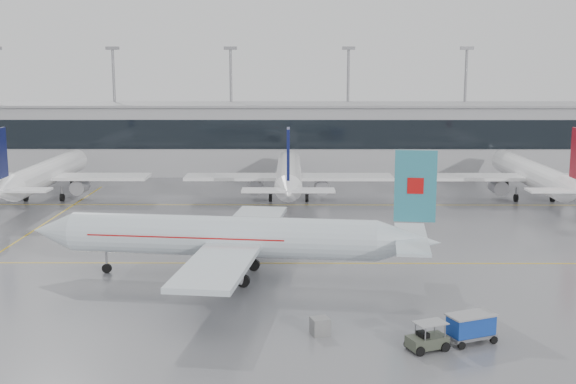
{
  "coord_description": "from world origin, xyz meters",
  "views": [
    {
      "loc": [
        0.4,
        -68.61,
        19.23
      ],
      "look_at": [
        0.0,
        12.0,
        5.0
      ],
      "focal_mm": 45.0,
      "sensor_mm": 36.0,
      "label": 1
    }
  ],
  "objects_px": {
    "air_canada_jet": "(235,237)",
    "baggage_tug": "(427,340)",
    "baggage_cart": "(471,326)",
    "gse_unit": "(320,326)"
  },
  "relations": [
    {
      "from": "baggage_cart",
      "to": "gse_unit",
      "type": "bearing_deg",
      "value": 149.61
    },
    {
      "from": "air_canada_jet",
      "to": "gse_unit",
      "type": "xyz_separation_m",
      "value": [
        7.17,
        -14.06,
        -3.19
      ]
    },
    {
      "from": "baggage_tug",
      "to": "gse_unit",
      "type": "bearing_deg",
      "value": 135.97
    },
    {
      "from": "air_canada_jet",
      "to": "baggage_cart",
      "type": "distance_m",
      "value": 23.64
    },
    {
      "from": "air_canada_jet",
      "to": "gse_unit",
      "type": "bearing_deg",
      "value": 124.12
    },
    {
      "from": "air_canada_jet",
      "to": "baggage_tug",
      "type": "distance_m",
      "value": 22.37
    },
    {
      "from": "baggage_tug",
      "to": "baggage_cart",
      "type": "xyz_separation_m",
      "value": [
        3.32,
        1.39,
        0.53
      ]
    },
    {
      "from": "air_canada_jet",
      "to": "gse_unit",
      "type": "relative_size",
      "value": 29.88
    },
    {
      "from": "baggage_tug",
      "to": "gse_unit",
      "type": "distance_m",
      "value": 7.73
    },
    {
      "from": "air_canada_jet",
      "to": "baggage_tug",
      "type": "xyz_separation_m",
      "value": [
        14.37,
        -16.86,
        -3.14
      ]
    }
  ]
}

